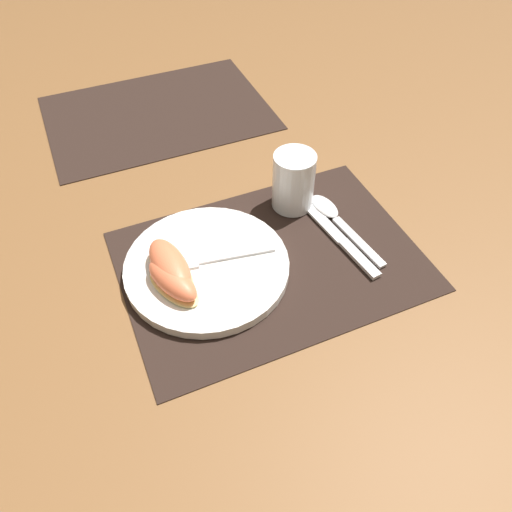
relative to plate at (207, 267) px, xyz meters
The scene contains 10 objects.
ground_plane 0.10m from the plate, 10.77° to the right, with size 3.00×3.00×0.00m, color brown.
placemat 0.10m from the plate, 10.77° to the right, with size 0.47×0.33×0.00m.
placemat_far 0.47m from the plate, 83.63° to the left, with size 0.47×0.33×0.00m.
plate is the anchor object (origin of this frame).
juice_glass 0.21m from the plate, 24.56° to the left, with size 0.07×0.07×0.10m.
knife 0.22m from the plate, ahead, with size 0.04×0.22×0.01m.
spoon 0.24m from the plate, ahead, with size 0.05×0.19×0.01m.
fork 0.01m from the plate, 117.48° to the left, with size 0.20×0.05×0.00m.
citrus_wedge_0 0.06m from the plate, behind, with size 0.06×0.12×0.04m.
citrus_wedge_1 0.07m from the plate, 156.29° to the right, with size 0.08×0.11×0.04m.
Camera 1 is at (-0.23, -0.48, 0.60)m, focal length 35.00 mm.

